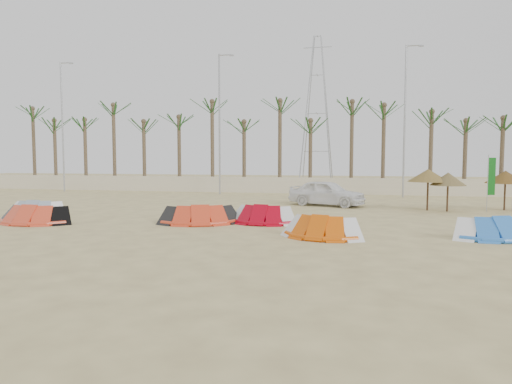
% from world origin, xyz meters
% --- Properties ---
extents(ground, '(120.00, 120.00, 0.00)m').
position_xyz_m(ground, '(0.00, 0.00, 0.00)').
color(ground, '#DCC984').
rests_on(ground, ground).
extents(boundary_wall, '(60.00, 0.30, 1.30)m').
position_xyz_m(boundary_wall, '(0.00, 22.00, 0.65)').
color(boundary_wall, beige).
rests_on(boundary_wall, ground).
extents(palm_line, '(52.00, 4.00, 7.70)m').
position_xyz_m(palm_line, '(0.67, 23.50, 6.44)').
color(palm_line, brown).
rests_on(palm_line, ground).
extents(lamp_a, '(1.25, 0.14, 11.00)m').
position_xyz_m(lamp_a, '(-19.96, 20.00, 5.77)').
color(lamp_a, '#A5A8AD').
rests_on(lamp_a, ground).
extents(lamp_b, '(1.25, 0.14, 11.00)m').
position_xyz_m(lamp_b, '(-5.96, 20.00, 5.77)').
color(lamp_b, '#A5A8AD').
rests_on(lamp_b, ground).
extents(lamp_c, '(1.25, 0.14, 11.00)m').
position_xyz_m(lamp_c, '(8.04, 20.00, 5.77)').
color(lamp_c, '#A5A8AD').
rests_on(lamp_c, ground).
extents(pylon, '(3.00, 3.00, 14.00)m').
position_xyz_m(pylon, '(1.00, 28.00, 0.00)').
color(pylon, '#A5A8AD').
rests_on(pylon, ground).
extents(kite_grey, '(3.13, 1.87, 0.90)m').
position_xyz_m(kite_grey, '(-10.63, 4.60, 0.42)').
color(kite_grey, '#8B9BA9').
rests_on(kite_grey, ground).
extents(kite_red_left, '(3.44, 1.57, 0.90)m').
position_xyz_m(kite_red_left, '(-9.30, 2.85, 0.42)').
color(kite_red_left, red).
rests_on(kite_red_left, ground).
extents(kite_red_mid, '(3.86, 2.58, 0.90)m').
position_xyz_m(kite_red_mid, '(-2.10, 4.38, 0.42)').
color(kite_red_mid, red).
rests_on(kite_red_mid, ground).
extents(kite_red_right, '(3.13, 1.82, 0.90)m').
position_xyz_m(kite_red_right, '(0.55, 4.95, 0.42)').
color(kite_red_right, '#A60114').
rests_on(kite_red_right, ground).
extents(kite_orange, '(3.23, 2.14, 0.90)m').
position_xyz_m(kite_orange, '(3.36, 1.86, 0.42)').
color(kite_orange, '#D75408').
rests_on(kite_orange, ground).
extents(kite_blue, '(3.50, 2.38, 0.90)m').
position_xyz_m(kite_blue, '(9.54, 2.95, 0.42)').
color(kite_blue, blue).
rests_on(kite_blue, ground).
extents(parasol_left, '(2.23, 2.23, 2.29)m').
position_xyz_m(parasol_left, '(8.48, 11.63, 1.93)').
color(parasol_left, '#4C331E').
rests_on(parasol_left, ground).
extents(parasol_mid, '(1.89, 1.89, 2.12)m').
position_xyz_m(parasol_mid, '(9.45, 11.35, 1.76)').
color(parasol_mid, '#4C331E').
rests_on(parasol_mid, ground).
extents(parasol_right, '(2.12, 2.12, 2.20)m').
position_xyz_m(parasol_right, '(12.68, 12.66, 1.84)').
color(parasol_right, '#4C331E').
rests_on(parasol_right, ground).
extents(flag_green, '(0.44, 0.15, 3.08)m').
position_xyz_m(flag_green, '(11.65, 11.55, 1.83)').
color(flag_green, '#A5A8AD').
rests_on(flag_green, ground).
extents(car, '(4.95, 3.32, 1.57)m').
position_xyz_m(car, '(2.89, 12.93, 0.78)').
color(car, white).
rests_on(car, ground).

